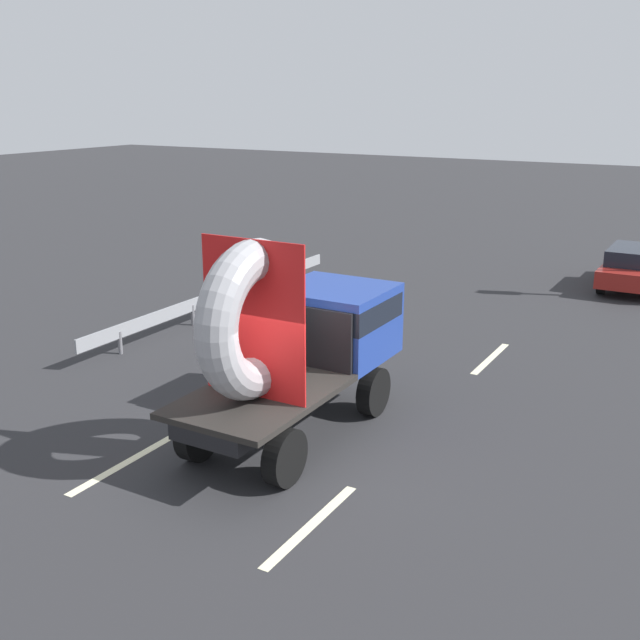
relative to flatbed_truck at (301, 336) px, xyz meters
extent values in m
plane|color=#28282B|center=(0.18, -1.18, -1.77)|extent=(120.00, 120.00, 0.00)
cylinder|color=black|center=(-0.85, 1.21, -1.30)|extent=(0.28, 0.93, 0.93)
cylinder|color=black|center=(0.85, 1.21, -1.30)|extent=(0.28, 0.93, 0.93)
cylinder|color=black|center=(-0.85, -1.89, -1.30)|extent=(0.28, 0.93, 0.93)
cylinder|color=black|center=(0.85, -1.89, -1.30)|extent=(0.28, 0.93, 0.93)
cube|color=black|center=(0.00, -0.33, -0.86)|extent=(1.30, 4.98, 0.25)
cube|color=navy|center=(0.00, 1.21, -0.06)|extent=(2.00, 1.89, 1.35)
cube|color=black|center=(0.00, 1.16, 0.24)|extent=(2.02, 1.80, 0.44)
cube|color=black|center=(0.00, -1.28, -0.68)|extent=(2.00, 3.09, 0.10)
cube|color=black|center=(0.00, 0.22, -0.08)|extent=(1.80, 0.08, 1.10)
torus|color=#9E9EA3|center=(0.00, -1.43, 0.66)|extent=(0.66, 2.58, 2.58)
cube|color=red|center=(0.00, -1.43, 0.66)|extent=(1.90, 0.03, 2.58)
cylinder|color=black|center=(2.87, 15.35, -1.46)|extent=(0.21, 0.61, 0.61)
cylinder|color=black|center=(2.87, 12.81, -1.46)|extent=(0.21, 0.61, 0.61)
cube|color=maroon|center=(3.60, 14.08, -1.20)|extent=(1.70, 3.97, 0.52)
cube|color=black|center=(3.60, 13.98, -0.71)|extent=(1.53, 2.23, 0.47)
cube|color=gray|center=(-5.80, 5.38, -1.22)|extent=(0.06, 10.61, 0.32)
cylinder|color=slate|center=(-5.80, 1.40, -1.49)|extent=(0.10, 0.10, 0.55)
cylinder|color=slate|center=(-5.80, 4.05, -1.49)|extent=(0.10, 0.10, 0.55)
cylinder|color=slate|center=(-5.80, 6.70, -1.49)|extent=(0.10, 0.10, 0.55)
cylinder|color=slate|center=(-5.80, 9.36, -1.49)|extent=(0.10, 0.10, 0.55)
cube|color=beige|center=(-1.80, -2.49, -1.76)|extent=(0.16, 2.73, 0.01)
cube|color=beige|center=(-1.80, 5.73, -1.76)|extent=(0.16, 2.37, 0.01)
cube|color=beige|center=(1.80, -2.70, -1.76)|extent=(0.16, 2.45, 0.01)
cube|color=beige|center=(1.80, 5.40, -1.76)|extent=(0.16, 2.38, 0.01)
camera|label=1|loc=(6.60, -10.78, 4.06)|focal=42.56mm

